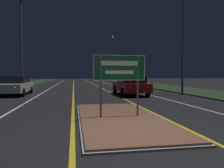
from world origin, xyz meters
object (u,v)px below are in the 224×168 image
at_px(car_receding_1, 132,81).
at_px(car_approaching_0, 15,85).
at_px(streetlight_left_near, 21,29).
at_px(car_receding_0, 130,85).
at_px(highway_sign, 119,71).
at_px(streetlight_right_near, 183,16).
at_px(streetlight_right_far, 113,54).

height_order(car_receding_1, car_approaching_0, car_receding_1).
bearing_deg(streetlight_left_near, car_receding_1, 23.00).
relative_size(streetlight_left_near, car_receding_1, 2.14).
xyz_separation_m(streetlight_left_near, car_receding_0, (9.04, -5.64, -5.10)).
height_order(highway_sign, car_approaching_0, highway_sign).
bearing_deg(streetlight_left_near, car_receding_0, -31.95).
distance_m(streetlight_right_near, car_receding_0, 6.61).
height_order(highway_sign, car_receding_0, highway_sign).
xyz_separation_m(streetlight_left_near, streetlight_right_far, (12.68, 22.53, -0.04)).
distance_m(streetlight_right_near, streetlight_right_far, 28.73).
height_order(streetlight_right_near, car_receding_1, streetlight_right_near).
xyz_separation_m(highway_sign, car_approaching_0, (-5.97, 10.18, -0.94)).
xyz_separation_m(car_receding_0, car_approaching_0, (-8.65, 1.54, -0.01)).
xyz_separation_m(streetlight_right_near, streetlight_right_far, (-0.31, 28.73, -0.22)).
xyz_separation_m(streetlight_right_near, car_receding_1, (-0.85, 11.35, -5.24)).
bearing_deg(car_receding_1, streetlight_right_far, 88.22).
bearing_deg(highway_sign, streetlight_right_far, 80.26).
bearing_deg(streetlight_left_near, streetlight_right_far, 60.62).
bearing_deg(car_receding_1, highway_sign, -106.57).
bearing_deg(streetlight_right_far, streetlight_left_near, -119.38).
bearing_deg(car_receding_0, streetlight_left_near, 148.05).
bearing_deg(car_receding_1, car_receding_0, -106.07).
bearing_deg(car_approaching_0, streetlight_right_near, -9.47).
bearing_deg(streetlight_right_far, car_receding_1, -91.78).
relative_size(highway_sign, car_approaching_0, 0.48).
relative_size(streetlight_right_far, car_receding_0, 1.98).
height_order(streetlight_left_near, car_receding_0, streetlight_left_near).
distance_m(car_receding_1, car_approaching_0, 14.96).
bearing_deg(streetlight_right_near, streetlight_left_near, 154.51).
distance_m(car_receding_0, car_approaching_0, 8.78).
height_order(streetlight_right_far, car_approaching_0, streetlight_right_far).
bearing_deg(streetlight_left_near, highway_sign, -65.96).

